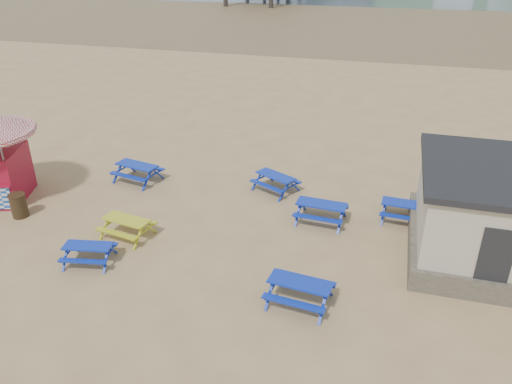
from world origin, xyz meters
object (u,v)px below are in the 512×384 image
(picnic_table_blue_a, at_px, (138,173))
(picnic_table_blue_b, at_px, (276,183))
(litter_bin, at_px, (19,205))
(picnic_table_yellow, at_px, (127,228))

(picnic_table_blue_a, bearing_deg, picnic_table_blue_b, 18.46)
(picnic_table_blue_b, relative_size, litter_bin, 2.32)
(litter_bin, bearing_deg, picnic_table_yellow, -2.28)
(picnic_table_blue_b, xyz_separation_m, picnic_table_yellow, (-4.19, -4.93, -0.00))
(picnic_table_blue_b, height_order, picnic_table_yellow, picnic_table_blue_b)
(litter_bin, bearing_deg, picnic_table_blue_a, 55.18)
(picnic_table_blue_b, height_order, litter_bin, litter_bin)
(picnic_table_blue_a, bearing_deg, litter_bin, -112.88)
(picnic_table_yellow, distance_m, litter_bin, 4.65)
(picnic_table_blue_a, relative_size, picnic_table_blue_b, 0.98)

